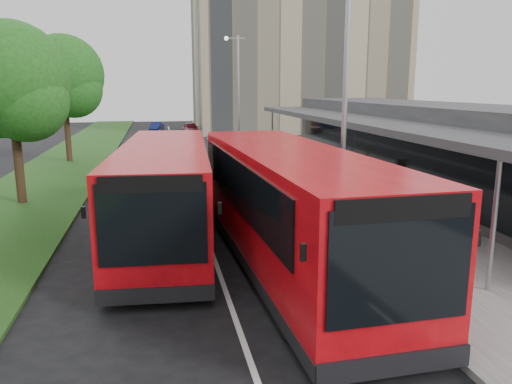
# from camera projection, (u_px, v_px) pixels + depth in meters

# --- Properties ---
(ground) EXTENTS (120.00, 120.00, 0.00)m
(ground) POSITION_uv_depth(u_px,v_px,m) (218.00, 268.00, 13.30)
(ground) COLOR black
(ground) RESTS_ON ground
(pavement) EXTENTS (5.00, 80.00, 0.15)m
(pavement) POSITION_uv_depth(u_px,v_px,m) (270.00, 158.00, 33.62)
(pavement) COLOR slate
(pavement) RESTS_ON ground
(grass_verge) EXTENTS (5.00, 80.00, 0.10)m
(grass_verge) POSITION_uv_depth(u_px,v_px,m) (67.00, 164.00, 31.14)
(grass_verge) COLOR #1E4014
(grass_verge) RESTS_ON ground
(lane_centre_line) EXTENTS (0.12, 70.00, 0.01)m
(lane_centre_line) POSITION_uv_depth(u_px,v_px,m) (185.00, 174.00, 27.69)
(lane_centre_line) COLOR silver
(lane_centre_line) RESTS_ON ground
(kerb_dashes) EXTENTS (0.12, 56.00, 0.01)m
(kerb_dashes) POSITION_uv_depth(u_px,v_px,m) (233.00, 162.00, 32.16)
(kerb_dashes) COLOR silver
(kerb_dashes) RESTS_ON ground
(office_block) EXTENTS (22.00, 12.00, 18.00)m
(office_block) POSITION_uv_depth(u_px,v_px,m) (297.00, 47.00, 54.43)
(office_block) COLOR tan
(office_block) RESTS_ON ground
(station_building) EXTENTS (7.70, 26.00, 4.00)m
(station_building) POSITION_uv_depth(u_px,v_px,m) (433.00, 148.00, 22.64)
(station_building) COLOR #2B2B2E
(station_building) RESTS_ON ground
(tree_mid) EXTENTS (4.57, 4.57, 7.33)m
(tree_mid) POSITION_uv_depth(u_px,v_px,m) (11.00, 87.00, 19.67)
(tree_mid) COLOR #302013
(tree_mid) RESTS_ON ground
(tree_far) EXTENTS (4.97, 4.97, 7.98)m
(tree_far) POSITION_uv_depth(u_px,v_px,m) (63.00, 80.00, 31.09)
(tree_far) COLOR #302013
(tree_far) RESTS_ON ground
(lamp_post_near) EXTENTS (1.44, 0.28, 8.00)m
(lamp_post_near) POSITION_uv_depth(u_px,v_px,m) (343.00, 88.00, 15.03)
(lamp_post_near) COLOR #92939A
(lamp_post_near) RESTS_ON pavement
(lamp_post_far) EXTENTS (1.44, 0.28, 8.00)m
(lamp_post_far) POSITION_uv_depth(u_px,v_px,m) (237.00, 88.00, 34.23)
(lamp_post_far) COLOR #92939A
(lamp_post_far) RESTS_ON pavement
(bus_main) EXTENTS (3.32, 11.37, 3.19)m
(bus_main) POSITION_uv_depth(u_px,v_px,m) (290.00, 209.00, 12.98)
(bus_main) COLOR red
(bus_main) RESTS_ON ground
(bus_second) EXTENTS (3.42, 10.80, 3.01)m
(bus_second) POSITION_uv_depth(u_px,v_px,m) (165.00, 192.00, 15.51)
(bus_second) COLOR red
(bus_second) RESTS_ON ground
(litter_bin) EXTENTS (0.69, 0.69, 0.97)m
(litter_bin) POSITION_uv_depth(u_px,v_px,m) (305.00, 170.00, 25.10)
(litter_bin) COLOR #382717
(litter_bin) RESTS_ON pavement
(bollard) EXTENTS (0.15, 0.15, 0.91)m
(bollard) POSITION_uv_depth(u_px,v_px,m) (257.00, 154.00, 31.42)
(bollard) COLOR gold
(bollard) RESTS_ON pavement
(car_near) EXTENTS (1.55, 3.69, 1.25)m
(car_near) POSITION_uv_depth(u_px,v_px,m) (191.00, 128.00, 50.77)
(car_near) COLOR #4F0B14
(car_near) RESTS_ON ground
(car_far) EXTENTS (1.68, 3.25, 1.02)m
(car_far) POSITION_uv_depth(u_px,v_px,m) (157.00, 126.00, 54.82)
(car_far) COLOR navy
(car_far) RESTS_ON ground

